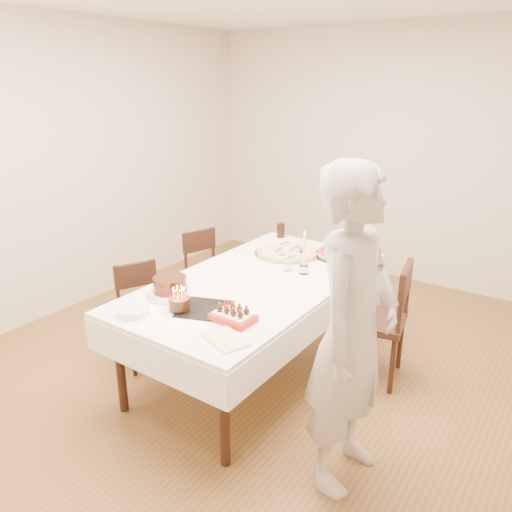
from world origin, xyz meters
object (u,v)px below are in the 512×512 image
Objects in this scene: pasta_bowl at (344,260)px; chair_left_dessert at (145,316)px; chair_right_savory at (374,320)px; pizza_pepperoni at (339,254)px; pizza_white at (287,252)px; person at (353,333)px; layer_cake at (170,285)px; taper_candle at (304,252)px; chair_left_savory at (210,275)px; dining_table at (256,326)px; cola_glass at (281,230)px; birthday_cake at (179,299)px; strawberry_box at (233,316)px.

chair_left_dessert is at bearing -138.50° from pasta_bowl.
chair_right_savory is 2.22× the size of pizza_pepperoni.
pizza_white is 0.43m from pizza_pepperoni.
person is at bearing -46.64° from pizza_white.
pizza_pepperoni is 1.49m from layer_cake.
taper_candle is at bearing 41.30° from person.
chair_left_savory is 1.94× the size of pizza_pepperoni.
pizza_pepperoni is (1.18, 0.28, 0.37)m from chair_left_savory.
dining_table is at bearing -160.93° from chair_right_savory.
layer_cake reaches higher than dining_table.
cola_glass is 1.71m from birthday_cake.
chair_left_dessert is 1.65m from pizza_pepperoni.
chair_left_savory is 2.79× the size of layer_cake.
pasta_bowl is 1.54× the size of birthday_cake.
pizza_pepperoni is 0.54m from taper_candle.
chair_right_savory is 3.56× the size of strawberry_box.
chair_left_dessert is 5.84× the size of cola_glass.
pizza_pepperoni is at bearing -106.07° from chair_left_dessert.
layer_cake is (0.56, -1.07, 0.40)m from chair_left_savory.
cola_glass is 0.96× the size of birthday_cake.
cola_glass is (-0.63, 0.68, -0.10)m from taper_candle.
pizza_white is 2.15× the size of strawberry_box.
cola_glass is (-0.81, 0.34, 0.02)m from pasta_bowl.
birthday_cake is (-0.86, -1.14, 0.37)m from chair_right_savory.
chair_right_savory is at bearing 52.89° from birthday_cake.
chair_left_dessert is at bearing 156.05° from birthday_cake.
dining_table is at bearing -108.10° from pizza_pepperoni.
pizza_pepperoni reaches higher than chair_left_dessert.
person reaches higher than layer_cake.
person is at bearing 2.03° from strawberry_box.
chair_left_dessert is 0.61m from layer_cake.
chair_left_savory is (-1.66, 0.10, -0.06)m from chair_right_savory.
person is at bearing -47.60° from cola_glass.
pasta_bowl is 0.64× the size of taper_candle.
dining_table is 9.85× the size of pasta_bowl.
layer_cake is at bearing -101.93° from pizza_white.
person reaches higher than strawberry_box.
taper_candle reaches higher than pizza_pepperoni.
layer_cake is at bearing 86.85° from person.
chair_right_savory is 1.47m from birthday_cake.
birthday_cake is at bearing -79.67° from cola_glass.
pasta_bowl is at bearing -157.55° from chair_left_savory.
pasta_bowl is at bearing 58.26° from dining_table.
birthday_cake is (0.31, -1.68, 0.01)m from cola_glass.
chair_left_dessert is 2.32× the size of taper_candle.
pizza_pepperoni is (0.37, 0.21, 0.00)m from pizza_white.
taper_candle is (-0.04, -0.51, 0.15)m from pizza_pepperoni.
person is 1.21m from taper_candle.
layer_cake reaches higher than pizza_pepperoni.
pizza_pepperoni is at bearing 89.84° from strawberry_box.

